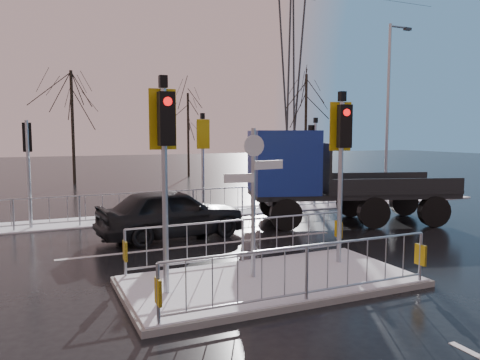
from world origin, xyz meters
name	(u,v)px	position (x,y,z in m)	size (l,w,h in m)	color
ground	(270,284)	(0.00, 0.00, 0.00)	(120.00, 120.00, 0.00)	black
snow_verge	(163,216)	(0.00, 8.60, 0.02)	(30.00, 2.00, 0.04)	white
lane_markings	(278,289)	(0.00, -0.33, 0.00)	(8.00, 11.38, 0.01)	silver
traffic_island	(270,266)	(-0.01, 0.01, 0.39)	(6.00, 3.04, 4.15)	slate
far_kerb_fixtures	(174,191)	(0.29, 8.09, 1.02)	(18.00, 0.65, 3.83)	#9BA2A9
car_far_lane	(172,213)	(-0.63, 5.10, 0.75)	(1.77, 4.41, 1.50)	black
flatbed_truck	(311,174)	(4.38, 5.33, 1.71)	(7.36, 4.51, 3.21)	black
tree_far_a	(72,105)	(-2.00, 22.00, 4.82)	(3.75, 3.75, 7.08)	black
tree_far_b	(188,118)	(6.00, 24.00, 4.18)	(3.25, 3.25, 6.14)	black
tree_far_c	(306,105)	(14.00, 21.00, 5.15)	(4.00, 4.00, 7.55)	black
street_lamp_right	(389,105)	(10.57, 8.50, 4.39)	(1.25, 0.18, 8.00)	#9BA2A9
pylon_wires	(281,46)	(16.88, 30.00, 11.03)	(70.00, 2.38, 19.97)	#2D3033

